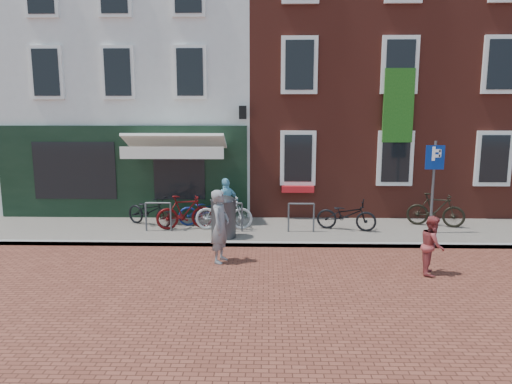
{
  "coord_description": "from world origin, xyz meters",
  "views": [
    {
      "loc": [
        -0.43,
        -11.39,
        3.34
      ],
      "look_at": [
        -0.74,
        0.43,
        1.35
      ],
      "focal_mm": 32.46,
      "sensor_mm": 36.0,
      "label": 1
    }
  ],
  "objects_px": {
    "parking_sign": "(434,172)",
    "bicycle_2": "(207,210)",
    "cafe_person": "(226,203)",
    "litter_bin": "(223,214)",
    "bicycle_1": "(185,212)",
    "bicycle_3": "(224,213)",
    "bicycle_5": "(436,210)",
    "boy": "(432,245)",
    "woman": "(220,226)",
    "bicycle_4": "(346,215)",
    "bicycle_0": "(149,211)"
  },
  "relations": [
    {
      "from": "parking_sign",
      "to": "bicycle_2",
      "type": "relative_size",
      "value": 1.52
    },
    {
      "from": "cafe_person",
      "to": "bicycle_2",
      "type": "bearing_deg",
      "value": -65.66
    },
    {
      "from": "litter_bin",
      "to": "bicycle_1",
      "type": "height_order",
      "value": "litter_bin"
    },
    {
      "from": "bicycle_3",
      "to": "bicycle_5",
      "type": "height_order",
      "value": "same"
    },
    {
      "from": "boy",
      "to": "bicycle_3",
      "type": "height_order",
      "value": "boy"
    },
    {
      "from": "parking_sign",
      "to": "bicycle_3",
      "type": "relative_size",
      "value": 1.57
    },
    {
      "from": "woman",
      "to": "bicycle_1",
      "type": "bearing_deg",
      "value": 39.87
    },
    {
      "from": "boy",
      "to": "bicycle_1",
      "type": "bearing_deg",
      "value": 73.97
    },
    {
      "from": "boy",
      "to": "bicycle_5",
      "type": "relative_size",
      "value": 0.77
    },
    {
      "from": "litter_bin",
      "to": "bicycle_4",
      "type": "relative_size",
      "value": 0.72
    },
    {
      "from": "bicycle_2",
      "to": "bicycle_0",
      "type": "bearing_deg",
      "value": 81.8
    },
    {
      "from": "bicycle_2",
      "to": "bicycle_3",
      "type": "bearing_deg",
      "value": -147.87
    },
    {
      "from": "bicycle_3",
      "to": "bicycle_0",
      "type": "bearing_deg",
      "value": 78.09
    },
    {
      "from": "boy",
      "to": "bicycle_4",
      "type": "xyz_separation_m",
      "value": [
        -1.24,
        3.35,
        -0.09
      ]
    },
    {
      "from": "parking_sign",
      "to": "boy",
      "type": "relative_size",
      "value": 2.03
    },
    {
      "from": "woman",
      "to": "bicycle_4",
      "type": "height_order",
      "value": "woman"
    },
    {
      "from": "bicycle_1",
      "to": "bicycle_5",
      "type": "distance_m",
      "value": 7.29
    },
    {
      "from": "boy",
      "to": "bicycle_2",
      "type": "xyz_separation_m",
      "value": [
        -5.27,
        3.87,
        -0.09
      ]
    },
    {
      "from": "woman",
      "to": "bicycle_2",
      "type": "distance_m",
      "value": 3.27
    },
    {
      "from": "woman",
      "to": "bicycle_1",
      "type": "height_order",
      "value": "woman"
    },
    {
      "from": "cafe_person",
      "to": "bicycle_4",
      "type": "distance_m",
      "value": 3.44
    },
    {
      "from": "boy",
      "to": "bicycle_0",
      "type": "bearing_deg",
      "value": 75.7
    },
    {
      "from": "woman",
      "to": "bicycle_1",
      "type": "xyz_separation_m",
      "value": [
        -1.29,
        2.66,
        -0.25
      ]
    },
    {
      "from": "cafe_person",
      "to": "bicycle_1",
      "type": "bearing_deg",
      "value": -30.22
    },
    {
      "from": "bicycle_2",
      "to": "bicycle_3",
      "type": "distance_m",
      "value": 0.8
    },
    {
      "from": "woman",
      "to": "bicycle_1",
      "type": "relative_size",
      "value": 1.03
    },
    {
      "from": "litter_bin",
      "to": "woman",
      "type": "bearing_deg",
      "value": -86.85
    },
    {
      "from": "litter_bin",
      "to": "boy",
      "type": "distance_m",
      "value": 5.26
    },
    {
      "from": "bicycle_0",
      "to": "bicycle_3",
      "type": "xyz_separation_m",
      "value": [
        2.24,
        -0.42,
        0.05
      ]
    },
    {
      "from": "litter_bin",
      "to": "bicycle_5",
      "type": "xyz_separation_m",
      "value": [
        6.08,
        1.39,
        -0.14
      ]
    },
    {
      "from": "boy",
      "to": "woman",
      "type": "bearing_deg",
      "value": 95.2
    },
    {
      "from": "bicycle_0",
      "to": "bicycle_5",
      "type": "xyz_separation_m",
      "value": [
        8.39,
        0.14,
        0.05
      ]
    },
    {
      "from": "bicycle_5",
      "to": "litter_bin",
      "type": "bearing_deg",
      "value": 121.95
    },
    {
      "from": "cafe_person",
      "to": "parking_sign",
      "type": "bearing_deg",
      "value": 132.53
    },
    {
      "from": "parking_sign",
      "to": "cafe_person",
      "type": "distance_m",
      "value": 5.8
    },
    {
      "from": "parking_sign",
      "to": "bicycle_1",
      "type": "height_order",
      "value": "parking_sign"
    },
    {
      "from": "woman",
      "to": "bicycle_2",
      "type": "relative_size",
      "value": 1.0
    },
    {
      "from": "litter_bin",
      "to": "bicycle_0",
      "type": "relative_size",
      "value": 0.72
    },
    {
      "from": "parking_sign",
      "to": "bicycle_4",
      "type": "height_order",
      "value": "parking_sign"
    },
    {
      "from": "parking_sign",
      "to": "bicycle_5",
      "type": "relative_size",
      "value": 1.57
    },
    {
      "from": "cafe_person",
      "to": "bicycle_2",
      "type": "xyz_separation_m",
      "value": [
        -0.61,
        0.27,
        -0.28
      ]
    },
    {
      "from": "parking_sign",
      "to": "bicycle_2",
      "type": "distance_m",
      "value": 6.48
    },
    {
      "from": "boy",
      "to": "bicycle_0",
      "type": "relative_size",
      "value": 0.75
    },
    {
      "from": "litter_bin",
      "to": "bicycle_2",
      "type": "bearing_deg",
      "value": 114.26
    },
    {
      "from": "litter_bin",
      "to": "woman",
      "type": "height_order",
      "value": "woman"
    },
    {
      "from": "bicycle_1",
      "to": "litter_bin",
      "type": "bearing_deg",
      "value": -142.15
    },
    {
      "from": "bicycle_4",
      "to": "bicycle_3",
      "type": "bearing_deg",
      "value": 106.81
    },
    {
      "from": "bicycle_2",
      "to": "bicycle_5",
      "type": "height_order",
      "value": "bicycle_5"
    },
    {
      "from": "woman",
      "to": "bicycle_5",
      "type": "xyz_separation_m",
      "value": [
        5.99,
        3.16,
        -0.25
      ]
    },
    {
      "from": "bicycle_4",
      "to": "bicycle_5",
      "type": "xyz_separation_m",
      "value": [
        2.68,
        0.51,
        0.05
      ]
    }
  ]
}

